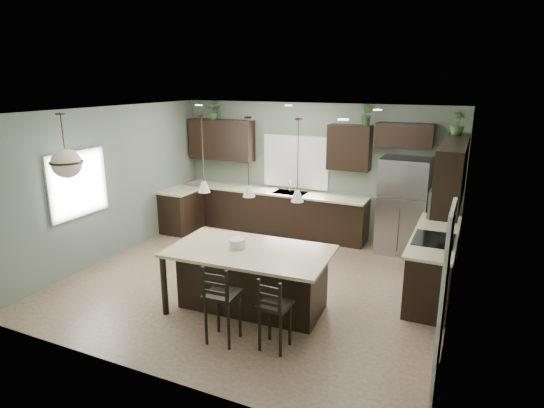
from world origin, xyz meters
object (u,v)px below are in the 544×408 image
at_px(kitchen_island, 250,280).
at_px(bar_stool_right, 275,313).
at_px(bar_stool_center, 223,303).
at_px(refrigerator, 403,206).
at_px(plant_back_left, 214,111).
at_px(serving_dish, 237,243).

distance_m(kitchen_island, bar_stool_right, 1.07).
bearing_deg(bar_stool_center, refrigerator, 67.30).
height_order(bar_stool_center, plant_back_left, plant_back_left).
relative_size(kitchen_island, bar_stool_center, 2.13).
xyz_separation_m(refrigerator, serving_dish, (-1.81, -3.30, 0.07)).
relative_size(serving_dish, bar_stool_right, 0.24).
relative_size(serving_dish, plant_back_left, 0.66).
bearing_deg(refrigerator, kitchen_island, -116.07).
xyz_separation_m(kitchen_island, bar_stool_center, (0.07, -0.90, 0.08)).
distance_m(bar_stool_right, plant_back_left, 5.80).
bearing_deg(serving_dish, refrigerator, 61.26).
height_order(refrigerator, serving_dish, refrigerator).
height_order(bar_stool_right, plant_back_left, plant_back_left).
xyz_separation_m(kitchen_island, serving_dish, (-0.20, -0.01, 0.53)).
height_order(kitchen_island, plant_back_left, plant_back_left).
relative_size(kitchen_island, serving_dish, 9.54).
bearing_deg(kitchen_island, bar_stool_right, -49.16).
xyz_separation_m(kitchen_island, plant_back_left, (-2.64, 3.44, 2.12)).
distance_m(refrigerator, kitchen_island, 3.69).
bearing_deg(kitchen_island, plant_back_left, 124.55).
xyz_separation_m(refrigerator, bar_stool_center, (-1.54, -4.18, -0.39)).
xyz_separation_m(bar_stool_center, plant_back_left, (-2.71, 4.34, 2.04)).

